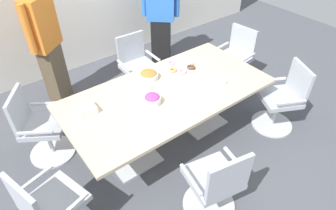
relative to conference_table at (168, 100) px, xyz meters
name	(u,v)px	position (x,y,z in m)	size (l,w,h in m)	color
ground_plane	(168,138)	(0.00, 0.00, -0.63)	(10.00, 10.00, 0.01)	#4C4F56
conference_table	(168,100)	(0.00, 0.00, 0.00)	(2.40, 1.20, 0.75)	#CCB793
office_chair_0	(138,69)	(0.26, 1.09, -0.22)	(0.55, 0.55, 0.91)	silver
office_chair_1	(40,129)	(-1.33, 0.69, -0.22)	(0.75, 0.75, 0.91)	silver
office_chair_2	(51,209)	(-1.59, -0.39, -0.22)	(0.67, 0.67, 0.91)	silver
office_chair_3	(215,185)	(-0.27, -1.09, -0.22)	(0.64, 0.64, 0.91)	silver
office_chair_4	(282,101)	(1.33, -0.69, -0.22)	(0.73, 0.73, 0.91)	silver
office_chair_5	(234,61)	(1.59, 0.38, -0.22)	(0.60, 0.60, 0.91)	silver
person_standing_0	(46,41)	(-0.77, 1.67, 0.32)	(0.52, 0.45, 1.81)	brown
person_standing_1	(161,15)	(1.07, 1.59, 0.25)	(0.51, 0.46, 1.69)	black
snack_bowl_pretzels	(149,75)	(-0.02, 0.35, 0.17)	(0.23, 0.23, 0.10)	white
snack_bowl_candy_mix	(152,99)	(-0.26, -0.07, 0.18)	(0.19, 0.19, 0.12)	white
donut_platter	(181,66)	(0.44, 0.31, 0.14)	(0.38, 0.37, 0.04)	white
plate_stack	(219,80)	(0.62, -0.20, 0.14)	(0.20, 0.20, 0.03)	white
napkin_pile	(86,109)	(-0.90, 0.22, 0.17)	(0.18, 0.18, 0.08)	white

